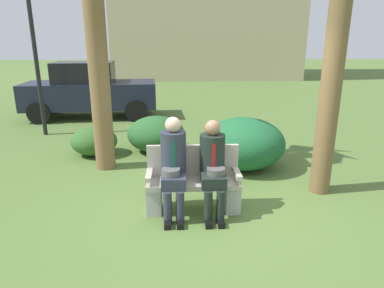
% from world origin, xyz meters
% --- Properties ---
extents(ground_plane, '(80.00, 80.00, 0.00)m').
position_xyz_m(ground_plane, '(0.00, 0.00, 0.00)').
color(ground_plane, '#536F34').
extents(park_bench, '(1.28, 0.44, 0.90)m').
position_xyz_m(park_bench, '(-0.38, 0.16, 0.39)').
color(park_bench, '#B7AD9E').
rests_on(park_bench, ground).
extents(seated_man_left, '(0.34, 0.72, 1.34)m').
position_xyz_m(seated_man_left, '(-0.64, 0.04, 0.74)').
color(seated_man_left, '#2D3342').
rests_on(seated_man_left, ground).
extents(seated_man_right, '(0.34, 0.72, 1.29)m').
position_xyz_m(seated_man_right, '(-0.12, 0.03, 0.72)').
color(seated_man_right, '#1E2823').
rests_on(seated_man_right, ground).
extents(shrub_near_bench, '(1.52, 1.39, 0.95)m').
position_xyz_m(shrub_near_bench, '(0.63, 1.73, 0.47)').
color(shrub_near_bench, '#1F5E34').
rests_on(shrub_near_bench, ground).
extents(shrub_mid_lawn, '(0.94, 0.86, 0.59)m').
position_xyz_m(shrub_mid_lawn, '(-2.31, 2.62, 0.29)').
color(shrub_mid_lawn, '#346129').
rests_on(shrub_mid_lawn, ground).
extents(shrub_far_lawn, '(1.22, 1.12, 0.76)m').
position_xyz_m(shrub_far_lawn, '(-1.04, 2.81, 0.38)').
color(shrub_far_lawn, '#2A5E2C').
rests_on(shrub_far_lawn, ground).
extents(parked_car_near, '(4.01, 1.95, 1.68)m').
position_xyz_m(parked_car_near, '(-3.24, 6.31, 0.84)').
color(parked_car_near, '#1E2338').
rests_on(parked_car_near, ground).
extents(street_lamp, '(0.24, 0.24, 3.65)m').
position_xyz_m(street_lamp, '(-3.93, 4.29, 2.23)').
color(street_lamp, black).
rests_on(street_lamp, ground).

